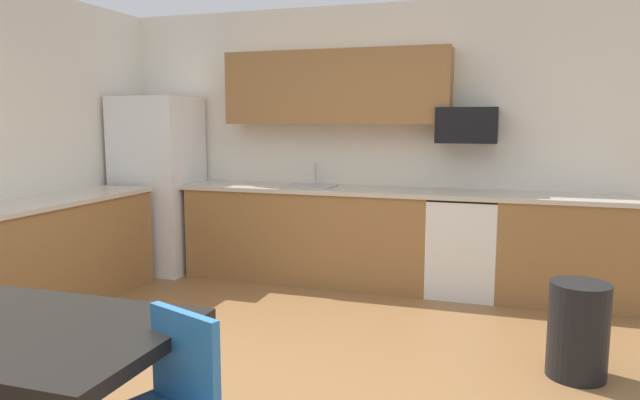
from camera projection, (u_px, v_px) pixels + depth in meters
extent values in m
plane|color=olive|center=(269.00, 386.00, 3.51)|extent=(12.00, 12.00, 0.00)
cube|color=silver|center=(370.00, 144.00, 5.83)|extent=(5.80, 0.10, 2.70)
cube|color=olive|center=(307.00, 236.00, 5.78)|extent=(2.40, 0.60, 0.90)
cube|color=olive|center=(565.00, 252.00, 5.06)|extent=(1.15, 0.60, 0.90)
cube|color=olive|center=(53.00, 256.00, 4.90)|extent=(0.60, 2.00, 0.90)
cube|color=beige|center=(362.00, 191.00, 5.55)|extent=(4.80, 0.64, 0.04)
cube|color=beige|center=(49.00, 201.00, 4.84)|extent=(0.64, 2.00, 0.04)
cube|color=olive|center=(336.00, 87.00, 5.63)|extent=(2.20, 0.34, 0.70)
cube|color=white|center=(159.00, 185.00, 6.14)|extent=(0.76, 0.70, 1.83)
cube|color=white|center=(462.00, 246.00, 5.33)|extent=(0.60, 0.60, 0.88)
cube|color=black|center=(464.00, 197.00, 5.27)|extent=(0.60, 0.60, 0.03)
cube|color=black|center=(467.00, 125.00, 5.27)|extent=(0.54, 0.36, 0.32)
cube|color=#A5A8AD|center=(310.00, 193.00, 5.72)|extent=(0.48, 0.40, 0.14)
cylinder|color=#B2B5BA|center=(316.00, 175.00, 5.87)|extent=(0.02, 0.02, 0.24)
cube|color=black|center=(15.00, 332.00, 2.44)|extent=(1.40, 0.90, 0.06)
cylinder|color=black|center=(200.00, 395.00, 2.67)|extent=(0.05, 0.05, 0.68)
cube|color=#2D72B7|center=(185.00, 360.00, 2.29)|extent=(0.37, 0.18, 0.40)
cylinder|color=black|center=(578.00, 330.00, 3.60)|extent=(0.36, 0.36, 0.60)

